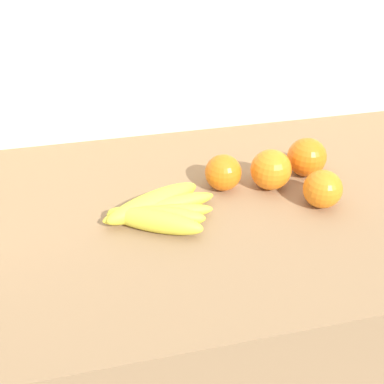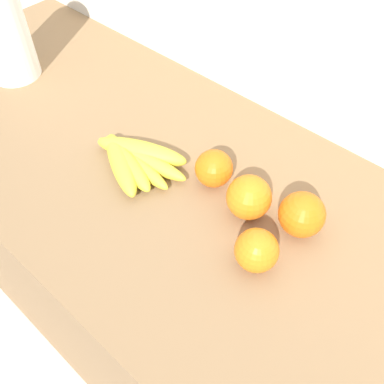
{
  "view_description": "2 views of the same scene",
  "coord_description": "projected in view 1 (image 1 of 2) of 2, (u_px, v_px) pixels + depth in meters",
  "views": [
    {
      "loc": [
        -0.24,
        -0.62,
        1.38
      ],
      "look_at": [
        -0.1,
        -0.01,
        0.92
      ],
      "focal_mm": 40.16,
      "sensor_mm": 36.0,
      "label": 1
    },
    {
      "loc": [
        0.3,
        -0.38,
        1.48
      ],
      "look_at": [
        -0.02,
        -0.02,
        0.91
      ],
      "focal_mm": 39.43,
      "sensor_mm": 36.0,
      "label": 2
    }
  ],
  "objects": [
    {
      "name": "wall_back",
      "position": [
        202.0,
        196.0,
        1.22
      ],
      "size": [
        2.19,
        0.06,
        1.3
      ],
      "primitive_type": "cube",
      "color": "silver",
      "rests_on": "ground"
    },
    {
      "name": "counter",
      "position": [
        231.0,
        339.0,
        1.08
      ],
      "size": [
        1.79,
        0.6,
        0.88
      ],
      "primitive_type": "cube",
      "color": "olive",
      "rests_on": "ground"
    },
    {
      "name": "orange_center",
      "position": [
        323.0,
        189.0,
        0.79
      ],
      "size": [
        0.07,
        0.07,
        0.07
      ],
      "primitive_type": "sphere",
      "color": "orange",
      "rests_on": "counter"
    },
    {
      "name": "orange_right",
      "position": [
        223.0,
        173.0,
        0.84
      ],
      "size": [
        0.07,
        0.07,
        0.07
      ],
      "primitive_type": "sphere",
      "color": "orange",
      "rests_on": "counter"
    },
    {
      "name": "orange_back_left",
      "position": [
        307.0,
        157.0,
        0.88
      ],
      "size": [
        0.08,
        0.08,
        0.08
      ],
      "primitive_type": "sphere",
      "color": "orange",
      "rests_on": "counter"
    },
    {
      "name": "orange_far_right",
      "position": [
        271.0,
        170.0,
        0.84
      ],
      "size": [
        0.08,
        0.08,
        0.08
      ],
      "primitive_type": "sphere",
      "color": "orange",
      "rests_on": "counter"
    },
    {
      "name": "banana_bunch",
      "position": [
        156.0,
        212.0,
        0.77
      ],
      "size": [
        0.21,
        0.16,
        0.04
      ],
      "color": "gold",
      "rests_on": "counter"
    }
  ]
}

